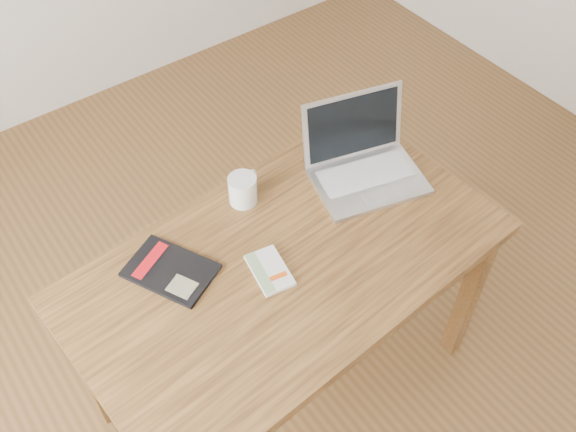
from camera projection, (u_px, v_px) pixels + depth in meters
room at (314, 73)px, 1.46m from camera, size 4.04×4.04×2.70m
desk at (286, 277)px, 1.94m from camera, size 1.32×0.82×0.75m
white_guidebook at (270, 270)px, 1.83m from camera, size 0.12×0.17×0.01m
black_guidebook at (170, 270)px, 1.83m from camera, size 0.26×0.29×0.01m
laptop at (363, 161)px, 2.06m from camera, size 0.41×0.37×0.24m
coffee_mug at (243, 189)px, 1.99m from camera, size 0.12×0.09×0.10m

